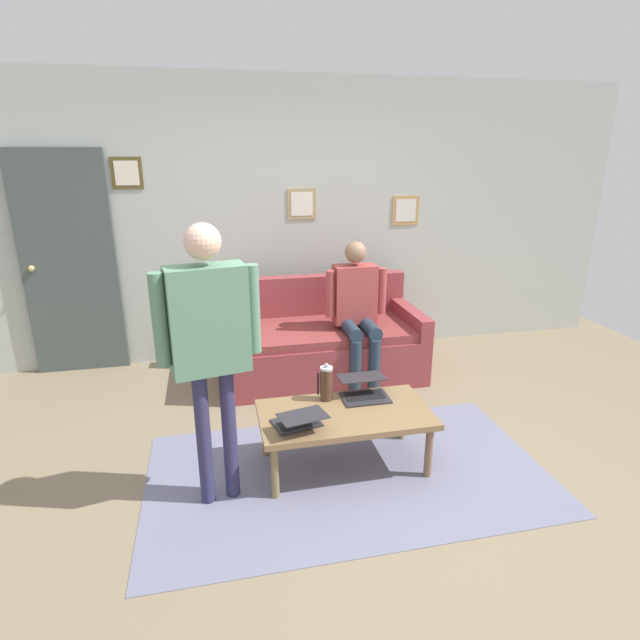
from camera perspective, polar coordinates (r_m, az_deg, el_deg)
ground_plane at (r=3.56m, az=2.55°, el=-16.11°), size 7.68×7.68×0.00m
area_rug at (r=3.49m, az=3.17°, el=-16.80°), size 2.59×1.45×0.01m
back_wall at (r=5.13m, az=-3.64°, el=10.95°), size 7.04×0.11×2.70m
interior_door at (r=5.19m, az=-26.33°, el=5.52°), size 0.82×0.09×2.05m
couch at (r=4.75m, az=-0.04°, el=-2.67°), size 1.83×0.90×0.88m
coffee_table at (r=3.38m, az=2.82°, el=-10.93°), size 1.12×0.59×0.40m
laptop_left at (r=3.54m, az=4.95°, el=-7.89°), size 0.32×0.32×0.13m
laptop_center at (r=3.17m, az=-2.42°, el=-11.22°), size 0.34×0.36×0.12m
french_press at (r=3.45m, az=0.71°, el=-7.12°), size 0.11×0.09×0.27m
person_standing at (r=2.84m, az=-12.35°, el=-1.45°), size 0.59×0.26×1.67m
person_seated at (r=4.47m, az=4.19°, el=1.66°), size 0.55×0.51×1.28m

